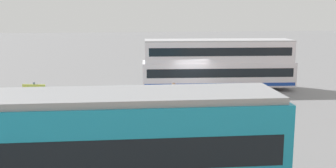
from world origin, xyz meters
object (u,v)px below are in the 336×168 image
at_px(info_sign, 35,97).
at_px(pedestrian_near_railing, 174,95).
at_px(double_decker_bus, 218,64).
at_px(tram_yellow, 35,152).

bearing_deg(info_sign, pedestrian_near_railing, -157.61).
height_order(double_decker_bus, tram_yellow, double_decker_bus).
distance_m(double_decker_bus, pedestrian_near_railing, 7.68).
relative_size(pedestrian_near_railing, info_sign, 0.71).
bearing_deg(double_decker_bus, info_sign, 38.98).
xyz_separation_m(double_decker_bus, tram_yellow, (9.96, 17.83, -0.07)).
bearing_deg(info_sign, tram_yellow, 100.87).
relative_size(double_decker_bus, tram_yellow, 0.77).
bearing_deg(pedestrian_near_railing, tram_yellow, 63.49).
height_order(tram_yellow, info_sign, tram_yellow).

